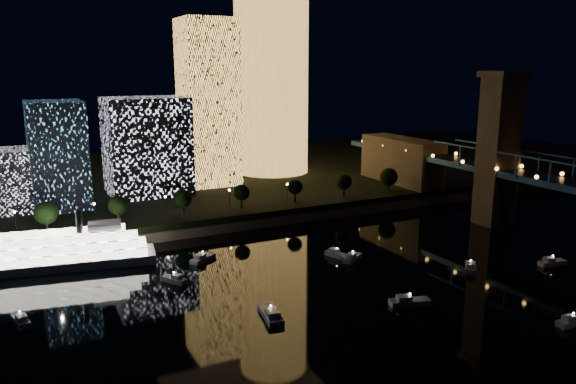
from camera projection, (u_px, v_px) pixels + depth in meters
name	position (u px, v px, depth m)	size (l,w,h in m)	color
ground	(447.00, 320.00, 115.88)	(520.00, 520.00, 0.00)	black
far_bank	(203.00, 177.00, 255.02)	(420.00, 160.00, 5.00)	black
seawall	(277.00, 219.00, 187.14)	(420.00, 6.00, 3.00)	#6B5E4C
tower_cylindrical	(272.00, 71.00, 244.12)	(34.00, 34.00, 89.12)	#ECAB4B
tower_rectangular	(208.00, 103.00, 220.76)	(20.29, 20.29, 64.55)	#ECAB4B
midrise_blocks	(69.00, 158.00, 191.55)	(106.40, 32.99, 35.47)	white
riverboat	(46.00, 253.00, 145.10)	(54.45, 19.32, 16.09)	silver
motorboats	(351.00, 302.00, 123.09)	(132.69, 85.96, 2.78)	silver
esplanade_trees	(178.00, 199.00, 176.65)	(166.63, 6.75, 8.87)	black
street_lamps	(166.00, 200.00, 181.14)	(132.70, 0.70, 5.65)	black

